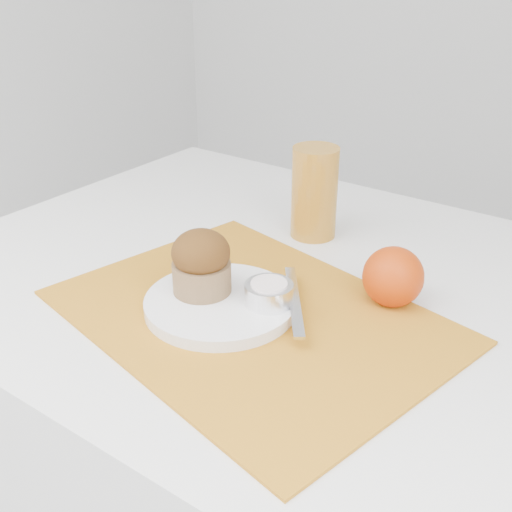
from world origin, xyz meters
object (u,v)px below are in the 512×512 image
Objects in this scene: orange at (393,277)px; muffin at (201,262)px; plate at (220,304)px; table at (317,485)px; juice_glass at (314,193)px.

muffin is (-0.21, -0.15, 0.02)m from orange.
plate is 0.23m from orange.
plate is at bearing -138.72° from orange.
muffin reaches higher than plate.
muffin is (-0.12, -0.13, 0.44)m from table.
juice_glass is at bearing 88.99° from muffin.
table is 14.67× the size of orange.
plate is at bearing -4.68° from muffin.
table is at bearing 56.71° from plate.
muffin reaches higher than orange.
table is 0.47m from muffin.
muffin is at bearing -91.01° from juice_glass.
orange is (0.09, 0.02, 0.42)m from table.
orange reaches higher than plate.
orange is at bearing -32.46° from juice_glass.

